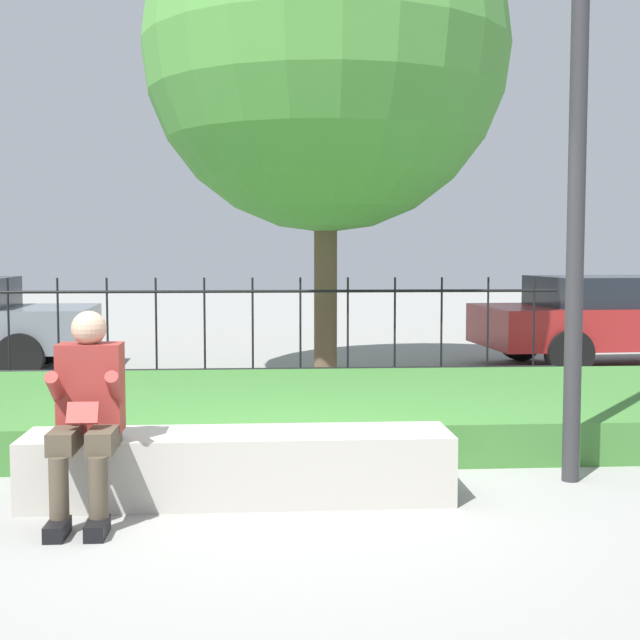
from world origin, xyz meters
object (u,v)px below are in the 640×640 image
Objects in this scene: stone_bench at (239,470)px; person_seated_reader at (88,407)px; tree_behind_fence at (326,50)px; car_parked_right at (632,317)px; street_lamp at (579,86)px.

stone_bench is 2.19× the size of person_seated_reader.
person_seated_reader is 6.63m from tree_behind_fence.
car_parked_right is at bearing 50.03° from stone_bench.
tree_behind_fence is at bearing 79.52° from stone_bench.
car_parked_right is 7.04m from street_lamp.
person_seated_reader is 0.28× the size of car_parked_right.
street_lamp is (2.30, 0.33, 2.52)m from stone_bench.
car_parked_right is (5.32, 6.35, 0.49)m from stone_bench.
car_parked_right is at bearing 63.34° from street_lamp.
street_lamp is at bearing 8.05° from stone_bench.
tree_behind_fence reaches higher than person_seated_reader.
person_seated_reader is 0.20× the size of tree_behind_fence.
stone_bench is at bearing -133.73° from car_parked_right.
stone_bench is at bearing -100.48° from tree_behind_fence.
stone_bench is 0.62× the size of car_parked_right.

